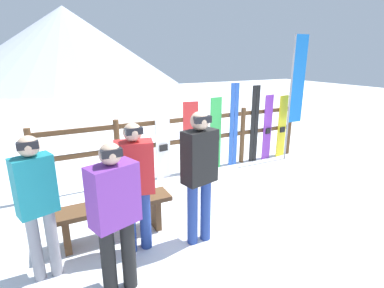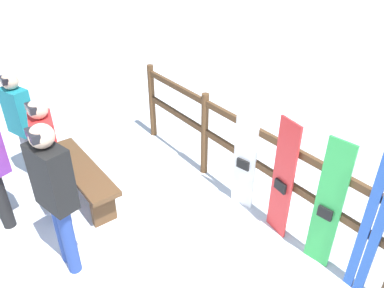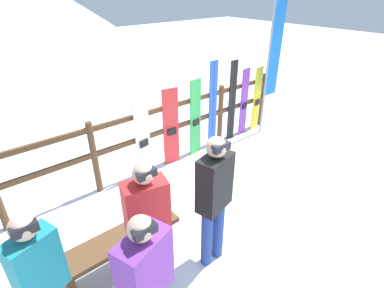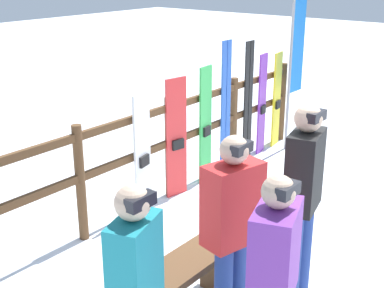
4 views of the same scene
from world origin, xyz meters
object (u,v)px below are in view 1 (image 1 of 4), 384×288
(snowboard_white, at_px, (163,144))
(snowboard_red, at_px, (191,139))
(person_purple, at_px, (115,210))
(person_red, at_px, (135,180))
(person_teal, at_px, (37,198))
(snowboard_yellow, at_px, (282,127))
(snowboard_purple, at_px, (268,128))
(rental_flag, at_px, (295,87))
(snowboard_green, at_px, (216,134))
(person_black, at_px, (199,169))
(ski_pair_blue, at_px, (234,125))
(ski_pair_black, at_px, (254,124))
(bench, at_px, (113,212))

(snowboard_white, xyz_separation_m, snowboard_red, (0.58, 0.00, 0.04))
(person_purple, relative_size, person_red, 0.98)
(person_purple, distance_m, person_teal, 0.84)
(snowboard_yellow, bearing_deg, snowboard_purple, 180.00)
(snowboard_purple, distance_m, rental_flag, 1.06)
(snowboard_green, height_order, snowboard_purple, snowboard_green)
(person_purple, bearing_deg, person_black, 18.59)
(ski_pair_blue, bearing_deg, snowboard_white, -179.87)
(snowboard_white, bearing_deg, rental_flag, -4.19)
(snowboard_green, distance_m, ski_pair_blue, 0.46)
(person_teal, bearing_deg, snowboard_red, 35.77)
(person_black, distance_m, ski_pair_black, 3.28)
(snowboard_red, height_order, ski_pair_blue, ski_pair_blue)
(snowboard_purple, height_order, rental_flag, rental_flag)
(person_black, relative_size, ski_pair_blue, 0.96)
(person_black, xyz_separation_m, person_red, (-0.74, 0.18, -0.07))
(person_black, distance_m, snowboard_yellow, 3.94)
(person_purple, relative_size, snowboard_white, 1.13)
(snowboard_white, bearing_deg, snowboard_green, 0.01)
(snowboard_green, relative_size, snowboard_purple, 1.02)
(snowboard_white, bearing_deg, person_teal, -137.41)
(ski_pair_black, bearing_deg, snowboard_white, -179.91)
(person_purple, distance_m, snowboard_red, 3.22)
(person_red, bearing_deg, snowboard_green, 40.48)
(person_purple, bearing_deg, ski_pair_blue, 39.01)
(snowboard_red, bearing_deg, person_teal, -144.23)
(person_black, distance_m, ski_pair_blue, 2.89)
(person_red, height_order, snowboard_green, person_red)
(ski_pair_blue, bearing_deg, snowboard_purple, -0.21)
(rental_flag, bearing_deg, bench, -163.05)
(person_black, height_order, rental_flag, rental_flag)
(person_black, distance_m, snowboard_red, 2.33)
(bench, bearing_deg, person_teal, -153.28)
(bench, relative_size, snowboard_purple, 1.04)
(snowboard_purple, bearing_deg, person_black, -143.80)
(person_teal, relative_size, snowboard_yellow, 1.10)
(person_purple, distance_m, snowboard_yellow, 5.07)
(person_teal, bearing_deg, rental_flag, 18.55)
(person_red, xyz_separation_m, snowboard_red, (1.69, 1.93, -0.20))
(person_teal, height_order, snowboard_purple, person_teal)
(snowboard_yellow, bearing_deg, rental_flag, -71.87)
(snowboard_red, relative_size, ski_pair_black, 0.86)
(snowboard_purple, relative_size, snowboard_yellow, 1.03)
(person_red, distance_m, snowboard_red, 2.57)
(person_red, relative_size, snowboard_white, 1.15)
(snowboard_purple, bearing_deg, snowboard_yellow, -0.00)
(snowboard_white, height_order, ski_pair_blue, ski_pair_blue)
(person_teal, xyz_separation_m, snowboard_purple, (4.63, 1.94, -0.20))
(ski_pair_black, bearing_deg, ski_pair_blue, 180.00)
(snowboard_purple, relative_size, rental_flag, 0.54)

